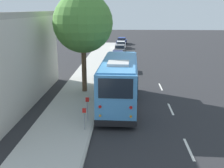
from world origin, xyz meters
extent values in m
plane|color=#28282B|center=(0.00, 0.00, 0.00)|extent=(160.00, 160.00, 0.00)
cube|color=#B2AFA8|center=(0.00, 3.83, 0.07)|extent=(80.00, 3.59, 0.15)
cube|color=#9D9A94|center=(0.00, 1.96, 0.07)|extent=(80.00, 0.14, 0.15)
cube|color=#4C93D1|center=(0.63, 0.44, 1.82)|extent=(9.04, 2.74, 3.06)
cube|color=black|center=(0.63, 0.44, 0.43)|extent=(9.08, 2.79, 0.28)
cube|color=black|center=(0.63, 0.44, 2.49)|extent=(8.31, 2.80, 1.47)
cube|color=black|center=(5.14, 0.31, 2.49)|extent=(0.09, 2.17, 1.55)
cube|color=black|center=(-3.87, 0.56, 2.60)|extent=(0.09, 2.00, 1.18)
cube|color=black|center=(5.14, 0.31, 3.21)|extent=(0.09, 1.79, 0.22)
cube|color=#4C93D1|center=(0.63, 0.44, 3.39)|extent=(8.48, 2.49, 0.10)
cube|color=silver|center=(-0.97, 0.48, 3.51)|extent=(1.69, 1.45, 0.20)
cube|color=black|center=(5.16, 0.31, 0.47)|extent=(0.17, 2.51, 0.36)
cube|color=black|center=(-3.89, 0.56, 0.47)|extent=(0.17, 2.51, 0.36)
cylinder|color=red|center=(-3.91, 1.46, 1.51)|extent=(0.04, 0.18, 0.18)
cylinder|color=orange|center=(-3.91, 1.46, 0.96)|extent=(0.03, 0.14, 0.14)
cylinder|color=red|center=(-3.97, -0.33, 1.51)|extent=(0.04, 0.18, 0.18)
cylinder|color=orange|center=(-3.97, -0.33, 0.96)|extent=(0.03, 0.14, 0.14)
cube|color=white|center=(5.23, 1.14, 0.64)|extent=(0.05, 0.32, 0.18)
cube|color=white|center=(5.19, -0.53, 0.64)|extent=(0.05, 0.32, 0.18)
cube|color=black|center=(4.88, 1.71, 2.79)|extent=(0.06, 0.10, 0.24)
cylinder|color=black|center=(3.32, 1.45, 0.52)|extent=(1.05, 0.33, 1.04)
cylinder|color=slate|center=(3.32, 1.45, 0.52)|extent=(0.48, 0.33, 0.47)
cylinder|color=black|center=(3.26, -0.73, 0.52)|extent=(1.05, 0.33, 1.04)
cylinder|color=slate|center=(3.26, -0.73, 0.52)|extent=(0.48, 0.33, 0.47)
cylinder|color=black|center=(-1.85, 1.60, 0.52)|extent=(1.05, 0.33, 1.04)
cylinder|color=slate|center=(-1.85, 1.60, 0.52)|extent=(0.48, 0.33, 0.47)
cylinder|color=black|center=(-1.91, -0.58, 0.52)|extent=(1.05, 0.33, 1.04)
cylinder|color=slate|center=(-1.91, -0.58, 0.52)|extent=(0.48, 0.33, 0.47)
cube|color=black|center=(13.00, 0.70, 0.49)|extent=(4.57, 1.77, 0.64)
cube|color=black|center=(12.88, 0.70, 1.05)|extent=(2.18, 1.48, 0.48)
cube|color=black|center=(12.88, 0.70, 1.29)|extent=(2.09, 1.45, 0.05)
cube|color=black|center=(15.29, 0.64, 0.26)|extent=(0.12, 1.60, 0.20)
cube|color=black|center=(10.71, 0.76, 0.26)|extent=(0.12, 1.60, 0.20)
cylinder|color=black|center=(14.45, 1.41, 0.33)|extent=(0.66, 0.22, 0.66)
cylinder|color=slate|center=(14.45, 1.41, 0.33)|extent=(0.30, 0.23, 0.30)
cylinder|color=black|center=(14.41, -0.09, 0.33)|extent=(0.66, 0.22, 0.66)
cylinder|color=slate|center=(14.41, -0.09, 0.33)|extent=(0.30, 0.23, 0.30)
cylinder|color=black|center=(11.59, 1.48, 0.33)|extent=(0.66, 0.22, 0.66)
cylinder|color=slate|center=(11.59, 1.48, 0.33)|extent=(0.30, 0.23, 0.30)
cylinder|color=black|center=(11.55, -0.02, 0.33)|extent=(0.66, 0.22, 0.66)
cylinder|color=slate|center=(11.55, -0.02, 0.33)|extent=(0.30, 0.23, 0.30)
cube|color=#19234C|center=(20.03, 1.07, 0.48)|extent=(4.10, 1.77, 0.64)
cube|color=black|center=(19.92, 1.06, 1.04)|extent=(1.96, 1.48, 0.48)
cube|color=#19234C|center=(19.92, 1.06, 1.28)|extent=(1.88, 1.44, 0.05)
cube|color=black|center=(22.07, 1.13, 0.26)|extent=(0.13, 1.59, 0.20)
cube|color=black|center=(17.98, 1.00, 0.26)|extent=(0.13, 1.59, 0.20)
cylinder|color=black|center=(21.28, 1.85, 0.32)|extent=(0.65, 0.22, 0.65)
cylinder|color=slate|center=(21.28, 1.85, 0.32)|extent=(0.30, 0.23, 0.29)
cylinder|color=black|center=(21.33, 0.37, 0.32)|extent=(0.65, 0.22, 0.65)
cylinder|color=slate|center=(21.33, 0.37, 0.32)|extent=(0.30, 0.23, 0.29)
cylinder|color=black|center=(18.73, 1.77, 0.32)|extent=(0.65, 0.22, 0.65)
cylinder|color=slate|center=(18.73, 1.77, 0.32)|extent=(0.30, 0.23, 0.29)
cylinder|color=black|center=(18.77, 0.28, 0.32)|extent=(0.65, 0.22, 0.65)
cylinder|color=slate|center=(18.77, 0.28, 0.32)|extent=(0.30, 0.23, 0.29)
cube|color=slate|center=(27.04, 0.86, 0.48)|extent=(4.20, 1.96, 0.64)
cube|color=black|center=(26.93, 0.86, 1.04)|extent=(2.03, 1.59, 0.48)
cube|color=slate|center=(26.93, 0.86, 1.28)|extent=(1.95, 1.55, 0.05)
cube|color=black|center=(29.11, 0.73, 0.26)|extent=(0.18, 1.66, 0.20)
cube|color=black|center=(24.97, 0.99, 0.26)|extent=(0.18, 1.66, 0.20)
cylinder|color=black|center=(28.38, 1.56, 0.32)|extent=(0.66, 0.24, 0.65)
cylinder|color=slate|center=(28.38, 1.56, 0.32)|extent=(0.31, 0.24, 0.29)
cylinder|color=black|center=(28.29, 0.00, 0.32)|extent=(0.66, 0.24, 0.65)
cylinder|color=slate|center=(28.29, 0.00, 0.32)|extent=(0.31, 0.24, 0.29)
cylinder|color=black|center=(25.80, 1.72, 0.32)|extent=(0.66, 0.24, 0.65)
cylinder|color=slate|center=(25.80, 1.72, 0.32)|extent=(0.31, 0.24, 0.29)
cylinder|color=black|center=(25.70, 0.16, 0.32)|extent=(0.66, 0.24, 0.65)
cylinder|color=slate|center=(25.70, 0.16, 0.32)|extent=(0.31, 0.24, 0.29)
cube|color=silver|center=(32.74, 0.81, 0.46)|extent=(4.27, 1.75, 0.61)
cube|color=black|center=(32.63, 0.81, 1.00)|extent=(2.03, 1.49, 0.48)
cube|color=silver|center=(32.63, 0.81, 1.24)|extent=(1.95, 1.45, 0.05)
cube|color=black|center=(34.89, 0.79, 0.25)|extent=(0.10, 1.65, 0.20)
cube|color=black|center=(30.60, 0.83, 0.25)|extent=(0.10, 1.65, 0.20)
cylinder|color=black|center=(34.09, 1.57, 0.31)|extent=(0.61, 0.21, 0.61)
cylinder|color=slate|center=(34.09, 1.57, 0.31)|extent=(0.28, 0.22, 0.27)
cylinder|color=black|center=(34.08, 0.02, 0.31)|extent=(0.61, 0.21, 0.61)
cylinder|color=slate|center=(34.08, 0.02, 0.31)|extent=(0.28, 0.22, 0.27)
cylinder|color=black|center=(31.41, 1.60, 0.31)|extent=(0.61, 0.21, 0.61)
cylinder|color=slate|center=(31.41, 1.60, 0.31)|extent=(0.28, 0.22, 0.27)
cylinder|color=black|center=(31.39, 0.05, 0.31)|extent=(0.61, 0.21, 0.61)
cylinder|color=slate|center=(31.39, 0.05, 0.31)|extent=(0.28, 0.22, 0.27)
cube|color=navy|center=(38.96, 0.72, 0.50)|extent=(4.68, 2.11, 0.65)
cube|color=black|center=(38.84, 0.73, 1.06)|extent=(2.27, 1.68, 0.48)
cube|color=navy|center=(38.84, 0.73, 1.30)|extent=(2.18, 1.63, 0.05)
cube|color=black|center=(41.25, 0.53, 0.27)|extent=(0.22, 1.69, 0.20)
cube|color=black|center=(36.67, 0.91, 0.27)|extent=(0.22, 1.69, 0.20)
cylinder|color=black|center=(40.46, 1.39, 0.34)|extent=(0.69, 0.25, 0.67)
cylinder|color=slate|center=(40.46, 1.39, 0.34)|extent=(0.32, 0.24, 0.30)
cylinder|color=black|center=(40.33, -0.20, 0.34)|extent=(0.69, 0.25, 0.67)
cylinder|color=slate|center=(40.33, -0.20, 0.34)|extent=(0.32, 0.24, 0.30)
cylinder|color=black|center=(37.59, 1.63, 0.34)|extent=(0.69, 0.25, 0.67)
cylinder|color=slate|center=(37.59, 1.63, 0.34)|extent=(0.32, 0.24, 0.30)
cylinder|color=black|center=(37.46, 0.04, 0.34)|extent=(0.69, 0.25, 0.67)
cylinder|color=slate|center=(37.46, 0.04, 0.34)|extent=(0.32, 0.24, 0.30)
cylinder|color=brown|center=(3.91, 3.49, 2.17)|extent=(0.40, 0.40, 4.05)
sphere|color=#4C8438|center=(3.91, 3.49, 5.90)|extent=(4.88, 4.88, 4.88)
sphere|color=#528F3C|center=(4.52, 3.49, 7.49)|extent=(3.17, 3.17, 3.17)
cylinder|color=gray|center=(-4.14, 2.35, 0.68)|extent=(0.06, 0.06, 1.06)
cube|color=red|center=(-4.14, 2.35, 1.35)|extent=(0.02, 0.22, 0.28)
cylinder|color=gray|center=(-2.77, 2.35, 0.79)|extent=(0.06, 0.06, 1.27)
cube|color=red|center=(-2.77, 2.35, 1.56)|extent=(0.02, 0.22, 0.28)
cylinder|color=gold|center=(6.45, 2.36, 0.47)|extent=(0.22, 0.22, 0.65)
sphere|color=gold|center=(6.45, 2.36, 0.86)|extent=(0.20, 0.20, 0.20)
cube|color=#B1A99C|center=(0.35, 6.98, 6.61)|extent=(16.20, 0.30, 0.40)
cube|color=silver|center=(-5.94, -3.30, 0.00)|extent=(2.40, 0.14, 0.01)
cube|color=silver|center=(0.06, -3.30, 0.00)|extent=(2.40, 0.14, 0.01)
cube|color=silver|center=(6.06, -3.30, 0.00)|extent=(2.40, 0.14, 0.01)
camera|label=1|loc=(-19.20, 0.06, 6.98)|focal=45.00mm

